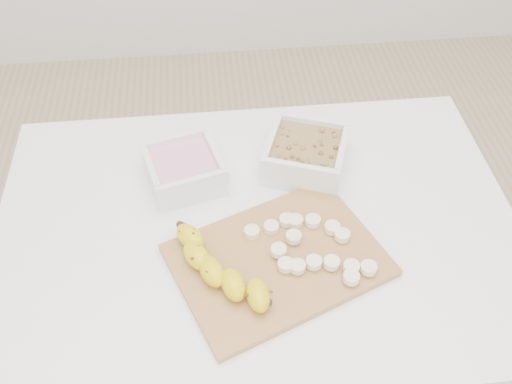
{
  "coord_description": "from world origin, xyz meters",
  "views": [
    {
      "loc": [
        -0.08,
        -0.69,
        1.59
      ],
      "look_at": [
        0.0,
        0.03,
        0.81
      ],
      "focal_mm": 40.0,
      "sensor_mm": 36.0,
      "label": 1
    }
  ],
  "objects": [
    {
      "name": "bowl_yogurt",
      "position": [
        -0.13,
        0.13,
        0.78
      ],
      "size": [
        0.17,
        0.17,
        0.07
      ],
      "color": "white",
      "rests_on": "table"
    },
    {
      "name": "bowl_granola",
      "position": [
        0.12,
        0.15,
        0.79
      ],
      "size": [
        0.2,
        0.2,
        0.07
      ],
      "color": "white",
      "rests_on": "table"
    },
    {
      "name": "table",
      "position": [
        0.0,
        0.0,
        0.65
      ],
      "size": [
        1.0,
        0.7,
        0.75
      ],
      "color": "white",
      "rests_on": "ground"
    },
    {
      "name": "banana",
      "position": [
        -0.07,
        -0.12,
        0.78
      ],
      "size": [
        0.16,
        0.23,
        0.04
      ],
      "primitive_type": null,
      "rotation": [
        0.0,
        0.0,
        0.48
      ],
      "color": "yellow",
      "rests_on": "cutting_board"
    },
    {
      "name": "cutting_board",
      "position": [
        0.03,
        -0.09,
        0.76
      ],
      "size": [
        0.43,
        0.37,
        0.01
      ],
      "primitive_type": "cube",
      "rotation": [
        0.0,
        0.0,
        0.38
      ],
      "color": "#A67443",
      "rests_on": "table"
    },
    {
      "name": "banana_slices",
      "position": [
        0.09,
        -0.08,
        0.77
      ],
      "size": [
        0.22,
        0.17,
        0.02
      ],
      "color": "#FBEBC3",
      "rests_on": "cutting_board"
    }
  ]
}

